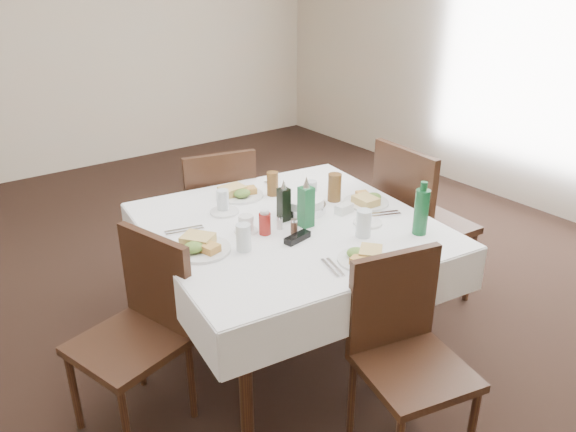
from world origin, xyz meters
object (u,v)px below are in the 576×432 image
(chair_north, at_px, (217,210))
(chair_south, at_px, (404,344))
(bread_basket, at_px, (303,205))
(ketchup_bottle, at_px, (265,223))
(chair_west, at_px, (142,321))
(oil_cruet_dark, at_px, (284,203))
(chair_east, at_px, (415,216))
(water_e, at_px, (311,191))
(dining_table, at_px, (289,237))
(water_w, at_px, (244,237))
(water_n, at_px, (223,201))
(green_bottle, at_px, (421,211))
(water_s, at_px, (364,223))
(coffee_mug, at_px, (246,224))
(oil_cruet_green, at_px, (306,205))

(chair_north, height_order, chair_south, chair_north)
(bread_basket, bearing_deg, ketchup_bottle, -161.88)
(chair_south, xyz_separation_m, chair_west, (-0.82, 0.80, 0.01))
(chair_north, height_order, oil_cruet_dark, oil_cruet_dark)
(chair_east, bearing_deg, chair_north, 134.60)
(water_e, xyz_separation_m, ketchup_bottle, (-0.45, -0.20, 0.00))
(chair_east, height_order, water_e, chair_east)
(dining_table, relative_size, chair_south, 1.71)
(bread_basket, bearing_deg, chair_north, 98.32)
(dining_table, bearing_deg, chair_north, 87.12)
(chair_south, bearing_deg, bread_basket, 80.47)
(water_w, xyz_separation_m, ketchup_bottle, (0.17, 0.08, -0.00))
(water_n, xyz_separation_m, ketchup_bottle, (0.02, -0.36, -0.00))
(chair_west, height_order, green_bottle, green_bottle)
(dining_table, bearing_deg, ketchup_bottle, -170.31)
(chair_east, height_order, water_n, chair_east)
(chair_south, bearing_deg, water_w, 116.11)
(water_s, bearing_deg, coffee_mug, 138.42)
(water_e, bearing_deg, water_n, 161.30)
(water_s, relative_size, oil_cruet_dark, 0.61)
(water_e, bearing_deg, chair_south, -105.87)
(chair_north, distance_m, chair_east, 1.23)
(chair_west, relative_size, bread_basket, 3.77)
(water_e, bearing_deg, water_s, -99.29)
(chair_north, xyz_separation_m, oil_cruet_green, (0.01, -0.89, 0.34))
(ketchup_bottle, height_order, coffee_mug, ketchup_bottle)
(water_e, distance_m, bread_basket, 0.16)
(water_w, distance_m, bread_basket, 0.52)
(chair_east, xyz_separation_m, water_w, (-1.24, -0.06, 0.24))
(dining_table, distance_m, water_n, 0.40)
(oil_cruet_green, relative_size, green_bottle, 0.99)
(coffee_mug, xyz_separation_m, green_bottle, (0.67, -0.52, 0.08))
(chair_east, relative_size, bread_basket, 4.27)
(water_n, height_order, ketchup_bottle, ketchup_bottle)
(oil_cruet_dark, bearing_deg, chair_west, -176.20)
(chair_north, relative_size, coffee_mug, 7.53)
(water_n, xyz_separation_m, water_e, (0.47, -0.16, -0.00))
(chair_west, relative_size, water_w, 7.04)
(water_n, distance_m, oil_cruet_dark, 0.34)
(chair_west, xyz_separation_m, ketchup_bottle, (0.65, -0.02, 0.31))
(chair_west, xyz_separation_m, oil_cruet_dark, (0.82, 0.05, 0.34))
(chair_west, xyz_separation_m, bread_basket, (0.97, 0.08, 0.29))
(coffee_mug, bearing_deg, water_e, 13.92)
(chair_south, height_order, oil_cruet_dark, oil_cruet_dark)
(water_w, bearing_deg, coffee_mug, 53.96)
(bread_basket, xyz_separation_m, coffee_mug, (-0.38, -0.03, 0.00))
(water_n, bearing_deg, green_bottle, -51.83)
(water_n, height_order, oil_cruet_green, oil_cruet_green)
(water_w, bearing_deg, water_e, 24.41)
(dining_table, height_order, oil_cruet_dark, oil_cruet_dark)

